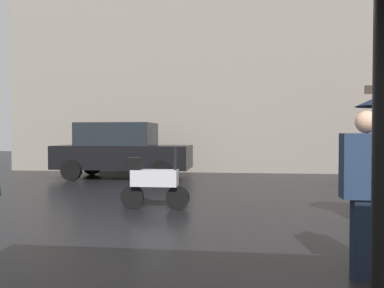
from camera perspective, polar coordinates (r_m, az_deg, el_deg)
name	(u,v)px	position (r m, az deg, el deg)	size (l,w,h in m)	color
pedestrian_with_bag	(368,184)	(4.35, 24.05, -5.33)	(0.52, 0.24, 1.70)	black
parked_scooter	(152,181)	(7.79, -5.74, -5.31)	(1.37, 0.32, 1.23)	black
parked_car_left	(122,150)	(13.41, -10.13, -0.84)	(4.46, 1.97, 1.85)	black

